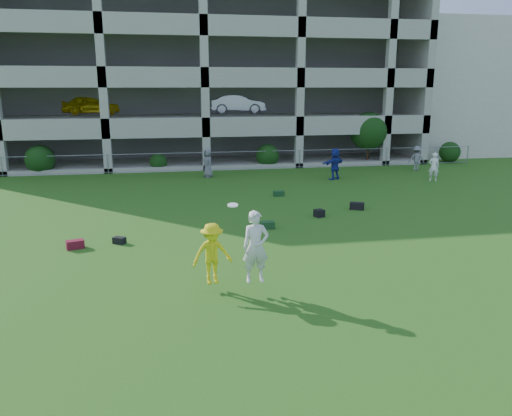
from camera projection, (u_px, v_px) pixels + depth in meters
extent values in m
plane|color=#235114|center=(269.00, 286.00, 13.23)|extent=(100.00, 100.00, 0.00)
cube|color=beige|center=(464.00, 89.00, 42.83)|extent=(16.00, 14.00, 10.00)
imported|color=slate|center=(208.00, 163.00, 28.91)|extent=(0.79, 0.95, 1.67)
imported|color=navy|center=(335.00, 164.00, 28.28)|extent=(1.68, 1.29, 1.78)
imported|color=white|center=(434.00, 167.00, 27.82)|extent=(0.68, 0.58, 1.60)
imported|color=slate|center=(417.00, 158.00, 31.35)|extent=(1.08, 0.76, 1.52)
cube|color=#5A0F19|center=(75.00, 244.00, 16.25)|extent=(0.61, 0.45, 0.28)
cube|color=black|center=(119.00, 240.00, 16.78)|extent=(0.47, 0.42, 0.22)
cube|color=#13341E|center=(267.00, 225.00, 18.56)|extent=(0.51, 0.37, 0.26)
cube|color=black|center=(319.00, 213.00, 20.22)|extent=(0.44, 0.44, 0.30)
cube|color=black|center=(357.00, 206.00, 21.45)|extent=(0.67, 0.54, 0.30)
cube|color=#153C1C|center=(279.00, 194.00, 24.07)|extent=(0.51, 0.32, 0.25)
imported|color=yellow|center=(212.00, 254.00, 12.68)|extent=(1.12, 0.77, 1.59)
imported|color=silver|center=(256.00, 247.00, 12.47)|extent=(0.68, 0.46, 1.84)
cylinder|color=white|center=(233.00, 205.00, 12.51)|extent=(0.27, 0.27, 0.08)
cube|color=#9E998C|center=(192.00, 77.00, 43.11)|extent=(30.00, 0.50, 12.00)
cube|color=#9E998C|center=(385.00, 76.00, 39.24)|extent=(0.50, 14.00, 12.00)
cube|color=#9E998C|center=(199.00, 154.00, 38.04)|extent=(30.00, 14.00, 0.30)
cube|color=#9E998C|center=(198.00, 114.00, 37.34)|extent=(30.00, 14.00, 0.30)
cube|color=#9E998C|center=(197.00, 73.00, 36.63)|extent=(30.00, 14.00, 0.30)
cube|color=#9E998C|center=(196.00, 30.00, 35.92)|extent=(30.00, 14.00, 0.30)
cube|color=#9E998C|center=(206.00, 130.00, 30.93)|extent=(30.00, 0.30, 0.90)
cube|color=#9E998C|center=(205.00, 80.00, 30.22)|extent=(30.00, 0.30, 0.90)
cube|color=#9E998C|center=(204.00, 28.00, 29.51)|extent=(30.00, 0.30, 0.90)
cube|color=#9E998C|center=(102.00, 72.00, 29.16)|extent=(0.50, 0.50, 12.00)
cube|color=#9E998C|center=(204.00, 72.00, 30.21)|extent=(0.50, 0.50, 12.00)
cube|color=#9E998C|center=(300.00, 73.00, 31.26)|extent=(0.50, 0.50, 12.00)
cube|color=#9E998C|center=(390.00, 73.00, 32.31)|extent=(0.50, 0.50, 12.00)
cube|color=#605E59|center=(195.00, 75.00, 38.57)|extent=(29.00, 9.00, 11.60)
imported|color=yellow|center=(92.00, 105.00, 33.95)|extent=(3.96, 1.79, 1.32)
imported|color=silver|center=(238.00, 104.00, 35.70)|extent=(4.04, 1.49, 1.32)
cylinder|color=gray|center=(2.00, 167.00, 29.15)|extent=(0.06, 0.06, 1.20)
cylinder|color=gray|center=(108.00, 164.00, 30.20)|extent=(0.06, 0.06, 1.20)
cylinder|color=gray|center=(207.00, 161.00, 31.25)|extent=(0.06, 0.06, 1.20)
cylinder|color=gray|center=(299.00, 159.00, 32.29)|extent=(0.06, 0.06, 1.20)
cylinder|color=gray|center=(386.00, 157.00, 33.34)|extent=(0.06, 0.06, 1.20)
cylinder|color=gray|center=(468.00, 154.00, 34.39)|extent=(0.06, 0.06, 1.20)
cylinder|color=gray|center=(207.00, 153.00, 31.12)|extent=(36.00, 0.04, 0.04)
cylinder|color=gray|center=(207.00, 169.00, 31.37)|extent=(36.00, 0.04, 0.04)
sphere|color=#163D11|center=(40.00, 160.00, 30.01)|extent=(1.76, 1.76, 1.76)
sphere|color=#163D11|center=(158.00, 162.00, 31.31)|extent=(1.10, 1.10, 1.10)
sphere|color=#163D11|center=(267.00, 156.00, 32.48)|extent=(1.54, 1.54, 1.54)
cylinder|color=#382314|center=(368.00, 150.00, 33.84)|extent=(0.16, 0.16, 1.96)
sphere|color=#163D11|center=(369.00, 131.00, 33.55)|extent=(2.52, 2.52, 2.52)
sphere|color=#163D11|center=(450.00, 152.00, 34.76)|extent=(1.43, 1.43, 1.43)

